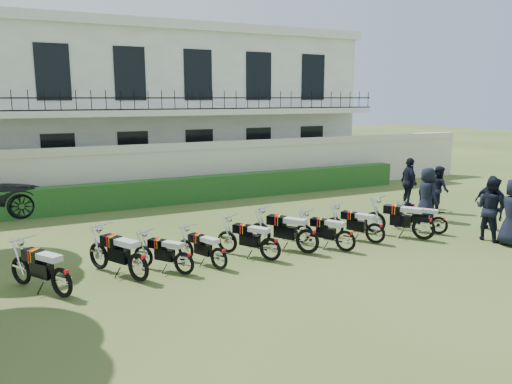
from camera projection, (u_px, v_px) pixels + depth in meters
ground at (272, 251)px, 13.57m from camera, size 100.00×100.00×0.00m
perimeter_wall at (182, 171)px, 20.42m from camera, size 30.00×0.35×2.30m
hedge at (212, 188)px, 20.27m from camera, size 18.00×0.60×1.00m
building at (144, 106)px, 25.21m from camera, size 20.40×9.60×7.40m
motorcycle_0 at (61, 275)px, 10.28m from camera, size 1.17×1.77×1.11m
motorcycle_1 at (138, 260)px, 11.18m from camera, size 1.09×1.89×1.14m
motorcycle_2 at (184, 258)px, 11.64m from camera, size 1.14×1.42×0.95m
motorcycle_3 at (219, 253)px, 11.99m from camera, size 0.84×1.58×0.93m
motorcycle_4 at (270, 243)px, 12.62m from camera, size 1.14×1.65×1.05m
motorcycle_5 at (308, 235)px, 13.20m from camera, size 1.29×1.79×1.15m
motorcycle_6 at (346, 236)px, 13.38m from camera, size 1.03×1.63×1.01m
motorcycle_7 at (376, 228)px, 14.13m from camera, size 1.00×1.67×1.02m
motorcycle_8 at (424, 223)px, 14.48m from camera, size 1.26×1.82×1.16m
motorcycle_9 at (439, 221)px, 15.12m from camera, size 1.02×1.47×0.93m
officer_1 at (490, 209)px, 14.50m from camera, size 0.83×1.00×1.87m
officer_2 at (491, 203)px, 15.64m from camera, size 0.71×1.09×1.73m
officer_3 at (427, 194)px, 16.85m from camera, size 0.61×0.91×1.81m
officer_4 at (439, 189)px, 18.10m from camera, size 0.88×0.99×1.69m
officer_5 at (409, 182)px, 18.95m from camera, size 0.75×1.19×1.88m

